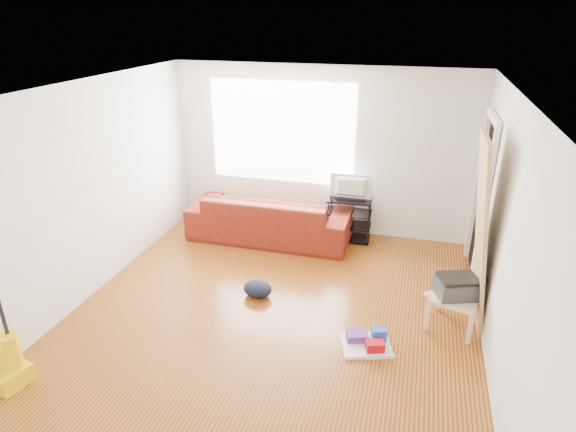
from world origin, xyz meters
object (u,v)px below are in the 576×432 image
(cleaning_tray, at_px, (367,342))
(backpack, at_px, (258,296))
(vacuum, at_px, (10,361))
(tv_stand, at_px, (349,219))
(sofa, at_px, (270,238))
(side_table, at_px, (455,300))
(bucket, at_px, (317,249))

(cleaning_tray, xyz_separation_m, backpack, (-1.40, 0.59, -0.05))
(cleaning_tray, relative_size, vacuum, 0.46)
(tv_stand, bearing_deg, sofa, -169.01)
(cleaning_tray, bearing_deg, side_table, 35.14)
(side_table, distance_m, backpack, 2.27)
(sofa, distance_m, vacuum, 3.84)
(vacuum, bearing_deg, tv_stand, 70.53)
(bucket, height_order, backpack, bucket)
(bucket, xyz_separation_m, cleaning_tray, (0.96, -1.99, 0.05))
(cleaning_tray, distance_m, backpack, 1.52)
(bucket, relative_size, backpack, 0.75)
(sofa, bearing_deg, vacuum, 69.08)
(sofa, height_order, bucket, sofa)
(sofa, relative_size, bucket, 8.94)
(side_table, xyz_separation_m, vacuum, (-3.95, -2.00, -0.09))
(bucket, height_order, cleaning_tray, cleaning_tray)
(vacuum, bearing_deg, cleaning_tray, 37.96)
(tv_stand, height_order, cleaning_tray, tv_stand)
(sofa, relative_size, backpack, 6.75)
(sofa, distance_m, cleaning_tray, 2.79)
(backpack, bearing_deg, tv_stand, 74.95)
(bucket, bearing_deg, sofa, 166.35)
(tv_stand, xyz_separation_m, cleaning_tray, (0.59, -2.45, -0.28))
(side_table, bearing_deg, vacuum, -153.18)
(bucket, relative_size, vacuum, 0.21)
(sofa, xyz_separation_m, backpack, (0.34, -1.59, 0.00))
(side_table, distance_m, cleaning_tray, 1.07)
(sofa, xyz_separation_m, tv_stand, (1.14, 0.27, 0.33))
(cleaning_tray, bearing_deg, vacuum, -155.70)
(sofa, bearing_deg, backpack, 102.03)
(backpack, height_order, vacuum, vacuum)
(sofa, distance_m, side_table, 3.05)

